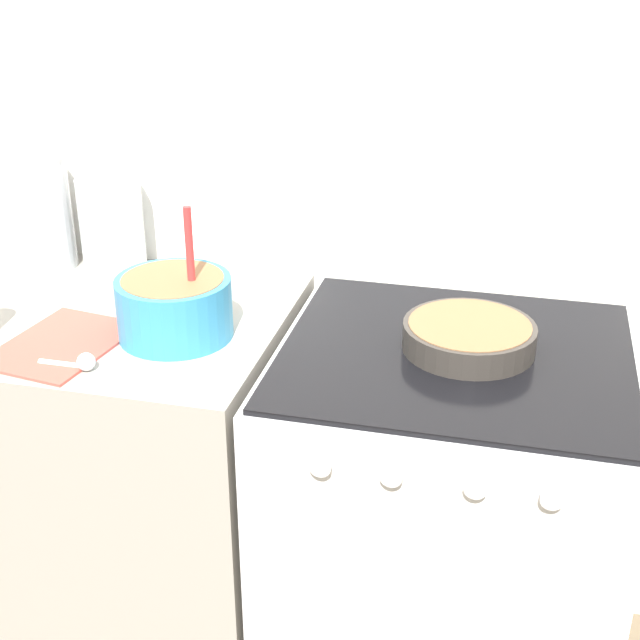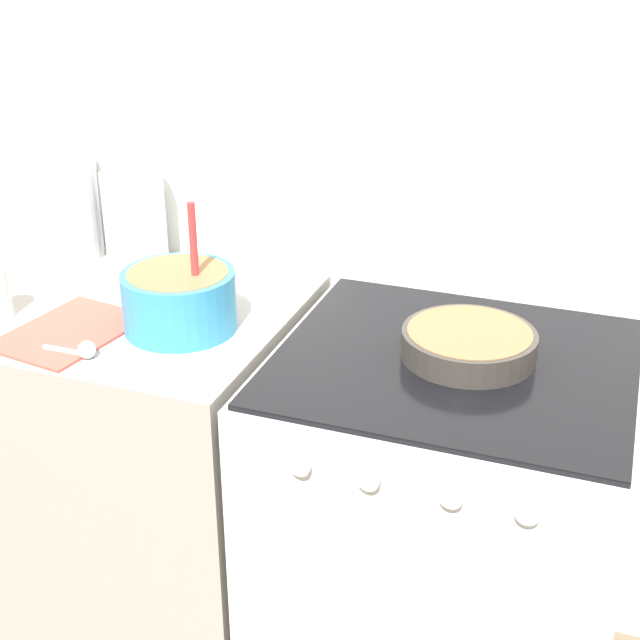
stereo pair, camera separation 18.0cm
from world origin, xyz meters
name	(u,v)px [view 2 (the right image)]	position (x,y,z in m)	size (l,w,h in m)	color
wall_back	(335,141)	(0.00, 0.68, 1.20)	(4.55, 0.05, 2.40)	white
countertop_cabinet	(137,468)	(-0.39, 0.33, 0.44)	(0.77, 0.65, 0.88)	#9E998E
stove	(442,537)	(0.38, 0.33, 0.44)	(0.72, 0.67, 0.88)	silver
mixing_bowl	(179,297)	(-0.20, 0.27, 0.95)	(0.24, 0.24, 0.28)	#338CBF
baking_pan	(469,343)	(0.40, 0.34, 0.91)	(0.27, 0.27, 0.06)	#38332D
storage_jar_left	(67,212)	(-0.66, 0.55, 1.00)	(0.16, 0.16, 0.27)	silver
storage_jar_middle	(135,223)	(-0.47, 0.55, 0.99)	(0.15, 0.15, 0.25)	silver
recipe_page	(70,331)	(-0.41, 0.17, 0.88)	(0.25, 0.32, 0.01)	#CC4C3F
measuring_spoon	(82,350)	(-0.32, 0.08, 0.90)	(0.12, 0.04, 0.04)	white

